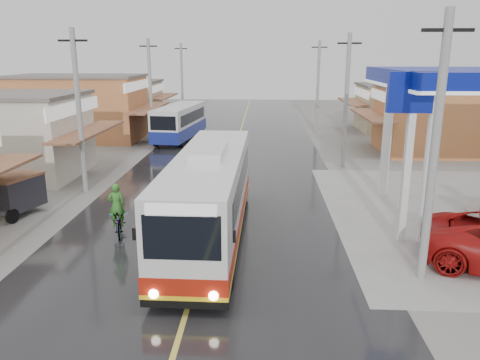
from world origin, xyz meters
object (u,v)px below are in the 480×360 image
(second_bus, at_px, (180,122))
(cyclist, at_px, (119,218))
(coach_bus, at_px, (210,196))
(tricycle_near, at_px, (16,193))

(second_bus, bearing_deg, cyclist, -79.85)
(second_bus, bearing_deg, coach_bus, -70.30)
(cyclist, bearing_deg, second_bus, 77.51)
(cyclist, bearing_deg, coach_bus, -19.18)
(tricycle_near, bearing_deg, cyclist, -4.41)
(coach_bus, height_order, cyclist, coach_bus)
(second_bus, relative_size, tricycle_near, 3.28)
(coach_bus, distance_m, tricycle_near, 9.00)
(second_bus, height_order, cyclist, second_bus)
(second_bus, xyz_separation_m, cyclist, (1.19, -20.65, -0.82))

